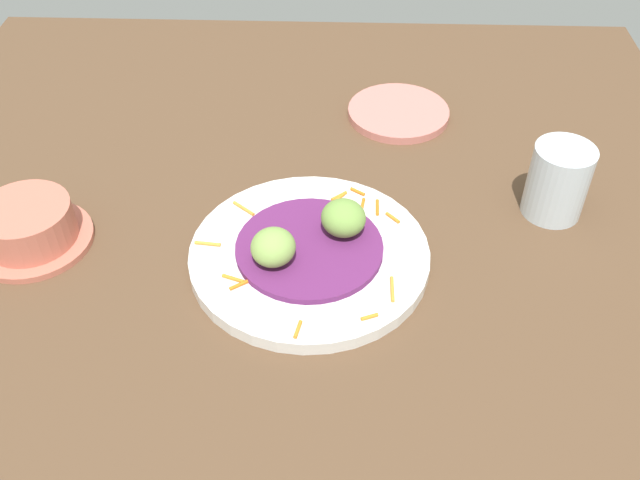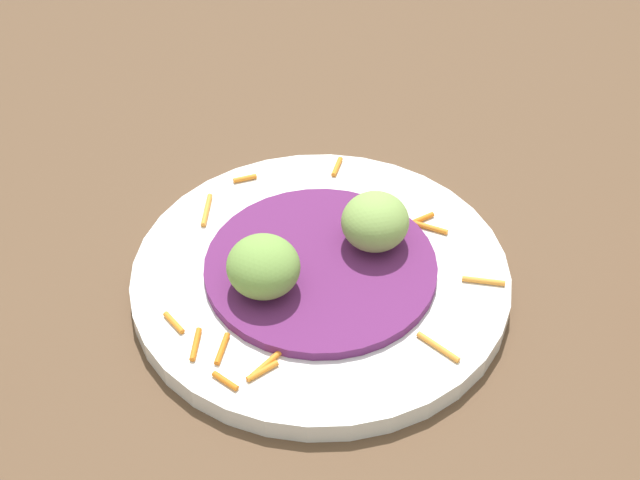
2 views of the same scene
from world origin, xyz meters
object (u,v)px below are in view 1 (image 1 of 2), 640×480
Objects in this scene: water_glass at (558,181)px; terracotta_bowl at (29,227)px; guac_scoop_left at (343,218)px; side_plate_small at (398,113)px; guac_scoop_center at (273,247)px; main_plate at (309,255)px.

terracotta_bowl is at bearing 7.36° from water_glass.
terracotta_bowl is at bearing 0.96° from guac_scoop_left.
side_plate_small is at bearing -105.44° from guac_scoop_left.
guac_scoop_center is at bearing 20.65° from water_glass.
main_plate is 32.74cm from terracotta_bowl.
guac_scoop_left is 1.03× the size of guac_scoop_center.
side_plate_small is 52.76cm from terracotta_bowl.
water_glass reaches higher than main_plate.
guac_scoop_left is 29.45cm from side_plate_small.
terracotta_bowl is (36.42, 0.61, -1.98)cm from guac_scoop_left.
terracotta_bowl is (32.65, -1.94, 1.60)cm from main_plate.
guac_scoop_left is at bearing -179.04° from terracotta_bowl.
guac_scoop_left is 9.11cm from guac_scoop_center.
terracotta_bowl is (28.87, -4.48, -1.97)cm from guac_scoop_center.
guac_scoop_center reaches higher than terracotta_bowl.
side_plate_small is (-7.77, -28.15, -3.83)cm from guac_scoop_left.
main_plate is 5.44× the size of guac_scoop_center.
main_plate is 1.86× the size of side_plate_small.
guac_scoop_center is 0.55× the size of water_glass.
side_plate_small is at bearing -110.61° from main_plate.
guac_scoop_center is 0.34× the size of side_plate_small.
guac_scoop_center is at bearing 34.02° from main_plate.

